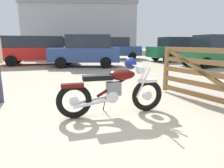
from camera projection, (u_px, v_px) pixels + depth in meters
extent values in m
plane|color=tan|center=(110.00, 118.00, 3.53)|extent=(80.00, 80.00, 0.00)
torus|color=black|center=(147.00, 95.00, 3.87)|extent=(0.65, 0.22, 0.64)
cylinder|color=silver|center=(147.00, 95.00, 3.87)|extent=(0.19, 0.11, 0.18)
torus|color=black|center=(74.00, 101.00, 3.48)|extent=(0.65, 0.22, 0.64)
cylinder|color=silver|center=(74.00, 101.00, 3.48)|extent=(0.19, 0.11, 0.18)
cube|color=silver|center=(148.00, 81.00, 3.80)|extent=(0.38, 0.19, 0.06)
cube|color=#4C0C0A|center=(72.00, 86.00, 3.42)|extent=(0.42, 0.20, 0.07)
cylinder|color=silver|center=(140.00, 81.00, 3.84)|extent=(0.29, 0.08, 0.58)
cylinder|color=silver|center=(143.00, 83.00, 3.70)|extent=(0.29, 0.08, 0.58)
sphere|color=silver|center=(140.00, 70.00, 3.71)|extent=(0.17, 0.17, 0.17)
cylinder|color=silver|center=(136.00, 66.00, 3.67)|extent=(0.13, 0.62, 0.03)
sphere|color=navy|center=(130.00, 63.00, 3.95)|extent=(0.25, 0.25, 0.25)
cylinder|color=#4C0C0A|center=(116.00, 85.00, 3.64)|extent=(0.75, 0.18, 0.47)
ellipsoid|color=#4C0C0A|center=(122.00, 75.00, 3.63)|extent=(0.55, 0.30, 0.20)
cube|color=black|center=(98.00, 78.00, 3.51)|extent=(0.57, 0.29, 0.09)
cube|color=slate|center=(114.00, 88.00, 3.64)|extent=(0.29, 0.22, 0.26)
cylinder|color=silver|center=(111.00, 96.00, 3.66)|extent=(0.25, 0.23, 0.22)
cylinder|color=silver|center=(91.00, 100.00, 3.67)|extent=(0.70, 0.18, 0.14)
cylinder|color=silver|center=(93.00, 103.00, 3.48)|extent=(0.70, 0.18, 0.14)
cylinder|color=black|center=(104.00, 104.00, 3.84)|extent=(0.06, 0.24, 0.33)
cube|color=brown|center=(166.00, 69.00, 5.30)|extent=(0.12, 0.12, 1.20)
cube|color=brown|center=(205.00, 96.00, 4.41)|extent=(1.10, 2.20, 0.11)
cube|color=brown|center=(206.00, 85.00, 4.35)|extent=(1.10, 2.20, 0.11)
cube|color=brown|center=(207.00, 74.00, 4.30)|extent=(1.10, 2.20, 0.11)
cube|color=brown|center=(208.00, 62.00, 4.24)|extent=(1.10, 2.20, 0.11)
cube|color=brown|center=(209.00, 50.00, 4.19)|extent=(1.10, 2.20, 0.11)
cube|color=brown|center=(207.00, 75.00, 4.30)|extent=(1.01, 2.02, 1.08)
cylinder|color=tan|center=(0.00, 51.00, 4.24)|extent=(0.08, 0.08, 0.55)
cylinder|color=black|center=(206.00, 63.00, 10.15)|extent=(0.62, 0.30, 0.60)
cylinder|color=black|center=(186.00, 60.00, 11.69)|extent=(0.62, 0.30, 0.60)
cylinder|color=black|center=(218.00, 59.00, 12.35)|extent=(0.62, 0.30, 0.60)
cube|color=#23663D|center=(213.00, 54.00, 11.17)|extent=(4.13, 2.32, 0.76)
cube|color=#232833|center=(218.00, 41.00, 11.09)|extent=(2.63, 1.93, 0.72)
cylinder|color=black|center=(64.00, 58.00, 13.51)|extent=(0.67, 0.31, 0.64)
cylinder|color=black|center=(65.00, 60.00, 11.85)|extent=(0.67, 0.31, 0.64)
cylinder|color=black|center=(17.00, 59.00, 12.72)|extent=(0.67, 0.31, 0.64)
cylinder|color=black|center=(11.00, 61.00, 11.06)|extent=(0.67, 0.31, 0.64)
cube|color=red|center=(40.00, 53.00, 12.21)|extent=(4.93, 2.52, 0.74)
cube|color=#232833|center=(34.00, 42.00, 11.98)|extent=(3.72, 2.16, 0.68)
cylinder|color=black|center=(35.00, 56.00, 14.87)|extent=(0.65, 0.26, 0.64)
cylinder|color=black|center=(39.00, 55.00, 16.57)|extent=(0.65, 0.26, 0.64)
cylinder|color=black|center=(75.00, 56.00, 15.40)|extent=(0.65, 0.26, 0.64)
cylinder|color=black|center=(75.00, 54.00, 17.09)|extent=(0.65, 0.26, 0.64)
cube|color=#23663D|center=(56.00, 51.00, 15.91)|extent=(4.82, 2.10, 0.74)
cube|color=#232833|center=(59.00, 42.00, 15.81)|extent=(3.61, 1.85, 0.68)
cylinder|color=black|center=(168.00, 58.00, 13.19)|extent=(0.66, 0.30, 0.64)
cylinder|color=black|center=(156.00, 56.00, 14.86)|extent=(0.66, 0.30, 0.64)
cylinder|color=black|center=(205.00, 57.00, 13.93)|extent=(0.66, 0.30, 0.64)
cylinder|color=black|center=(189.00, 56.00, 15.59)|extent=(0.66, 0.30, 0.64)
cube|color=#23663D|center=(180.00, 52.00, 14.31)|extent=(4.91, 2.43, 0.74)
cube|color=#232833|center=(184.00, 42.00, 14.24)|extent=(3.70, 2.09, 0.68)
cylinder|color=black|center=(61.00, 63.00, 10.31)|extent=(0.62, 0.25, 0.60)
cylinder|color=black|center=(68.00, 60.00, 11.92)|extent=(0.62, 0.25, 0.60)
cylinder|color=black|center=(106.00, 63.00, 10.32)|extent=(0.62, 0.25, 0.60)
cylinder|color=black|center=(106.00, 60.00, 11.93)|extent=(0.62, 0.25, 0.60)
cube|color=#2D4784|center=(85.00, 55.00, 11.04)|extent=(4.05, 2.03, 0.76)
cube|color=#232833|center=(89.00, 41.00, 10.88)|extent=(2.54, 1.76, 0.72)
cylinder|color=black|center=(131.00, 55.00, 17.19)|extent=(0.62, 0.25, 0.60)
cylinder|color=black|center=(133.00, 56.00, 15.59)|extent=(0.62, 0.25, 0.60)
cylinder|color=black|center=(104.00, 55.00, 17.17)|extent=(0.62, 0.25, 0.60)
cylinder|color=black|center=(103.00, 56.00, 15.57)|extent=(0.62, 0.25, 0.60)
cube|color=#2D4784|center=(117.00, 51.00, 16.30)|extent=(4.04, 2.01, 0.76)
cube|color=#232833|center=(114.00, 42.00, 16.14)|extent=(2.54, 1.75, 0.72)
cube|color=#9EA0A8|center=(83.00, 30.00, 32.54)|extent=(17.33, 10.84, 6.77)
cube|color=gray|center=(82.00, 7.00, 31.77)|extent=(17.65, 11.16, 0.50)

